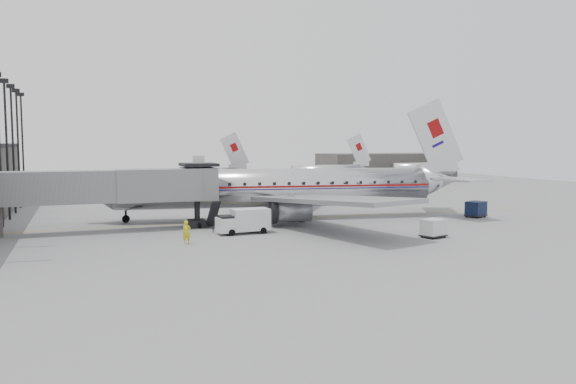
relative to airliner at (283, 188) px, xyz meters
name	(u,v)px	position (x,y,z in m)	size (l,w,h in m)	color
ground	(297,227)	(-0.85, -6.45, -3.41)	(160.00, 160.00, 0.00)	slate
hangar	(386,167)	(44.15, 53.55, -0.41)	(30.00, 12.00, 6.00)	#3D3A37
apron_line	(303,218)	(2.15, -0.45, -3.41)	(0.15, 60.00, 0.01)	gold
jet_bridge	(120,187)	(-17.51, -2.78, 0.77)	(21.00, 6.20, 7.10)	slate
floodlight_masts	(3,143)	(-28.35, 6.55, 4.95)	(0.90, 42.25, 15.25)	black
distant_aircraft_near	(197,177)	(-2.64, 35.55, -0.68)	(16.39, 3.20, 10.26)	silver
distant_aircraft_mid	(328,173)	(23.36, 39.55, -0.68)	(16.39, 3.20, 10.26)	silver
distant_aircraft_far	(423,170)	(47.36, 43.55, -0.68)	(16.39, 3.20, 10.26)	silver
airliner	(283,188)	(0.00, 0.00, 0.00)	(42.68, 39.25, 13.57)	silver
service_van	(244,221)	(-6.91, -8.45, -2.22)	(4.95, 2.18, 2.28)	silver
baggage_cart_navy	(476,209)	(20.83, -6.45, -2.46)	(2.77, 2.48, 1.78)	black
baggage_cart_white	(433,228)	(8.21, -16.45, -2.54)	(2.46, 2.13, 1.64)	silver
ramp_worker	(187,232)	(-12.85, -12.11, -2.43)	(0.72, 0.47, 1.97)	gold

